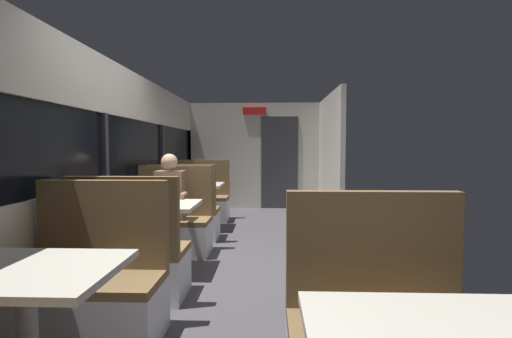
{
  "coord_description": "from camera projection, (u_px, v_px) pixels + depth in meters",
  "views": [
    {
      "loc": [
        0.32,
        -3.84,
        1.34
      ],
      "look_at": [
        0.06,
        3.43,
        0.9
      ],
      "focal_mm": 25.7,
      "sensor_mm": 36.0,
      "label": 1
    }
  ],
  "objects": [
    {
      "name": "dining_table_far_window",
      "position": [
        195.0,
        190.0,
        5.98
      ],
      "size": [
        0.9,
        0.7,
        0.74
      ],
      "color": "#9E9EA3",
      "rests_on": "ground_plane"
    },
    {
      "name": "bench_near_window_facing_entry",
      "position": [
        94.0,
        293.0,
        2.55
      ],
      "size": [
        0.95,
        0.5,
        1.1
      ],
      "color": "silver",
      "rests_on": "ground_plane"
    },
    {
      "name": "bench_mid_window_facing_end",
      "position": [
        131.0,
        262.0,
        3.23
      ],
      "size": [
        0.95,
        0.5,
        1.1
      ],
      "color": "silver",
      "rests_on": "ground_plane"
    },
    {
      "name": "dining_table_near_window",
      "position": [
        26.0,
        287.0,
        1.83
      ],
      "size": [
        0.9,
        0.7,
        0.74
      ],
      "color": "#9E9EA3",
      "rests_on": "ground_plane"
    },
    {
      "name": "bench_mid_window_facing_entry",
      "position": [
        173.0,
        227.0,
        4.62
      ],
      "size": [
        0.95,
        0.5,
        1.1
      ],
      "color": "silver",
      "rests_on": "ground_plane"
    },
    {
      "name": "bench_far_window_facing_end",
      "position": [
        185.0,
        217.0,
        5.3
      ],
      "size": [
        0.95,
        0.5,
        1.1
      ],
      "color": "silver",
      "rests_on": "ground_plane"
    },
    {
      "name": "carriage_aisle_panel_right",
      "position": [
        330.0,
        157.0,
        6.79
      ],
      "size": [
        0.08,
        2.4,
        2.3
      ],
      "primitive_type": "cube",
      "color": "beige",
      "rests_on": "ground_plane"
    },
    {
      "name": "ground_plane",
      "position": [
        239.0,
        273.0,
        3.92
      ],
      "size": [
        3.3,
        9.2,
        0.02
      ],
      "primitive_type": "cube",
      "color": "#423F44"
    },
    {
      "name": "bench_far_window_facing_entry",
      "position": [
        203.0,
        202.0,
        6.7
      ],
      "size": [
        0.95,
        0.5,
        1.1
      ],
      "color": "silver",
      "rests_on": "ground_plane"
    },
    {
      "name": "carriage_end_bulkhead",
      "position": [
        257.0,
        156.0,
        8.04
      ],
      "size": [
        2.9,
        0.11,
        2.3
      ],
      "color": "beige",
      "rests_on": "ground_plane"
    },
    {
      "name": "dining_table_mid_window",
      "position": [
        155.0,
        213.0,
        3.91
      ],
      "size": [
        0.9,
        0.7,
        0.74
      ],
      "color": "#9E9EA3",
      "rests_on": "ground_plane"
    },
    {
      "name": "carriage_window_panel_left",
      "position": [
        103.0,
        169.0,
        3.91
      ],
      "size": [
        0.09,
        8.48,
        2.3
      ],
      "color": "beige",
      "rests_on": "ground_plane"
    },
    {
      "name": "seated_passenger",
      "position": [
        171.0,
        212.0,
        4.54
      ],
      "size": [
        0.47,
        0.55,
        1.26
      ],
      "color": "#26262D",
      "rests_on": "ground_plane"
    }
  ]
}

